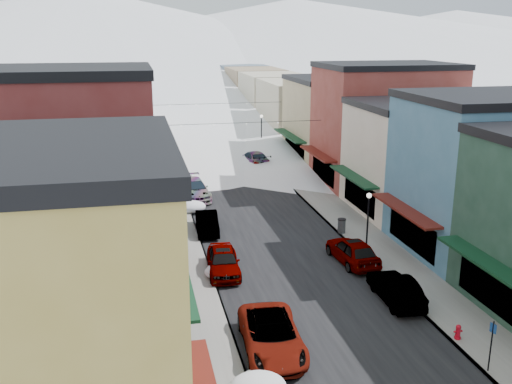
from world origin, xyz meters
name	(u,v)px	position (x,y,z in m)	size (l,w,h in m)	color
road	(209,148)	(0.00, 60.00, 0.01)	(10.00, 160.00, 0.01)	black
sidewalk_left	(156,149)	(-6.60, 60.00, 0.07)	(3.20, 160.00, 0.15)	gray
sidewalk_right	(259,145)	(6.60, 60.00, 0.07)	(3.20, 160.00, 0.15)	gray
curb_left	(169,149)	(-5.05, 60.00, 0.07)	(0.10, 160.00, 0.15)	slate
curb_right	(247,146)	(5.05, 60.00, 0.07)	(0.10, 160.00, 0.15)	slate
bldg_l_cream	(44,265)	(-13.19, 12.50, 4.76)	(11.30, 8.20, 9.50)	#B8B194
bldg_l_brick_near	(52,184)	(-13.69, 20.50, 6.26)	(12.30, 8.20, 12.50)	maroon
bldg_l_grayblue	(78,177)	(-13.19, 29.00, 4.51)	(11.30, 9.20, 9.00)	#7A91A2
bldg_l_brick_far	(73,140)	(-14.19, 38.00, 5.51)	(13.30, 9.20, 11.00)	maroon
bldg_l_tan	(93,127)	(-13.19, 48.00, 5.01)	(11.30, 11.20, 10.00)	tan
bldg_r_blue	(486,174)	(13.19, 21.00, 5.26)	(11.30, 9.20, 10.50)	teal
bldg_r_cream	(425,157)	(13.69, 30.00, 4.51)	(12.30, 9.20, 9.00)	beige
bldg_r_brick_far	(384,124)	(14.19, 39.00, 5.76)	(13.30, 9.20, 11.50)	maroon
bldg_r_tan	(338,120)	(13.19, 49.00, 4.76)	(11.30, 11.20, 9.50)	tan
distant_blocks	(190,97)	(0.00, 83.00, 4.00)	(34.00, 55.00, 8.00)	gray
mountain_ridge	(106,32)	(-19.47, 277.18, 14.36)	(670.00, 340.00, 34.00)	silver
overhead_cables	(223,112)	(0.00, 47.50, 6.20)	(16.40, 15.04, 0.04)	black
car_white_suv	(272,335)	(-3.50, 11.55, 0.80)	(2.65, 5.74, 1.59)	white
car_silver_sedan	(223,261)	(-4.30, 20.75, 0.80)	(1.90, 4.73, 1.61)	gray
car_dark_hatch	(207,223)	(-4.30, 28.33, 0.73)	(1.55, 4.44, 1.46)	black
car_silver_wagon	(194,189)	(-4.30, 37.48, 0.85)	(2.38, 5.85, 1.70)	gray
car_green_sedan	(396,288)	(4.30, 15.02, 0.77)	(1.62, 4.65, 1.53)	black
car_gray_suv	(353,251)	(4.01, 20.63, 0.84)	(1.98, 4.91, 1.67)	gray
car_black_sedan	(254,158)	(3.56, 48.88, 0.82)	(2.29, 5.64, 1.64)	black
car_lane_silver	(208,149)	(-0.69, 55.66, 0.67)	(1.59, 3.95, 1.35)	#AEB0B6
car_lane_white	(213,130)	(1.85, 69.17, 0.70)	(2.33, 5.06, 1.41)	silver
fire_hydrant	(458,332)	(5.36, 10.49, 0.48)	(0.43, 0.32, 0.73)	red
parking_sign	(491,342)	(5.20, 7.79, 1.53)	(0.11, 0.31, 2.35)	black
trash_can	(342,226)	(5.20, 25.79, 0.68)	(0.62, 0.62, 1.05)	#4E5053
streetlamp_near	(368,215)	(5.54, 22.01, 2.68)	(0.33, 0.33, 4.02)	black
streetlamp_far	(261,129)	(5.78, 55.00, 3.05)	(0.38, 0.38, 4.60)	black
snow_pile_mid	(222,271)	(-4.48, 20.17, 0.42)	(2.09, 2.49, 0.89)	white
snow_pile_far	(192,207)	(-4.88, 33.46, 0.46)	(2.26, 2.59, 0.96)	white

